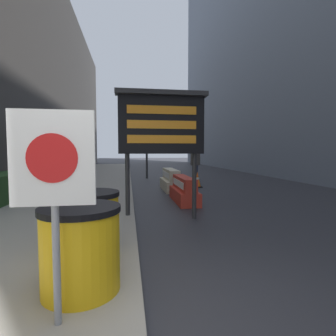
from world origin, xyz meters
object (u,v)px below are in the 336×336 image
object	(u,v)px
jersey_barrier_cream	(171,181)
barrel_drum_middle	(90,223)
message_board	(162,125)
pedestrian_worker	(195,162)
traffic_light_near_curb	(147,133)
jersey_barrier_red_striped	(184,191)
traffic_cone_mid	(172,178)
barrel_drum_foreground	(81,248)
warning_sign	(54,175)
traffic_cone_near	(197,180)

from	to	relation	value
jersey_barrier_cream	barrel_drum_middle	bearing A→B (deg)	-108.35
message_board	pedestrian_worker	bearing A→B (deg)	70.05
barrel_drum_middle	traffic_light_near_curb	xyz separation A→B (m)	(1.58, 11.26, 2.04)
jersey_barrier_red_striped	traffic_cone_mid	distance (m)	3.70
jersey_barrier_cream	traffic_light_near_curb	xyz separation A→B (m)	(-0.63, 4.58, 2.24)
barrel_drum_foreground	message_board	xyz separation A→B (m)	(1.22, 3.12, 1.57)
barrel_drum_middle	warning_sign	distance (m)	1.69
traffic_cone_near	traffic_light_near_curb	distance (m)	4.95
message_board	barrel_drum_middle	bearing A→B (deg)	-120.36
barrel_drum_foreground	pedestrian_worker	bearing A→B (deg)	69.62
traffic_cone_near	jersey_barrier_red_striped	bearing A→B (deg)	-112.01
jersey_barrier_cream	pedestrian_worker	distance (m)	3.70
jersey_barrier_cream	traffic_cone_near	xyz separation A→B (m)	(1.27, 0.63, -0.04)
jersey_barrier_red_striped	traffic_cone_near	xyz separation A→B (m)	(1.27, 3.14, -0.01)
pedestrian_worker	warning_sign	bearing A→B (deg)	-135.01
warning_sign	barrel_drum_foreground	bearing A→B (deg)	79.37
jersey_barrier_red_striped	pedestrian_worker	world-z (taller)	pedestrian_worker
barrel_drum_middle	traffic_cone_near	bearing A→B (deg)	64.50
message_board	pedestrian_worker	distance (m)	8.23
barrel_drum_middle	pedestrian_worker	distance (m)	10.63
traffic_light_near_curb	barrel_drum_foreground	bearing A→B (deg)	-97.18
jersey_barrier_cream	traffic_light_near_curb	world-z (taller)	traffic_light_near_curb
warning_sign	message_board	size ratio (longest dim) A/B	0.61
pedestrian_worker	traffic_light_near_curb	bearing A→B (deg)	124.71
barrel_drum_foreground	warning_sign	size ratio (longest dim) A/B	0.50
barrel_drum_middle	traffic_cone_mid	world-z (taller)	barrel_drum_middle
barrel_drum_middle	warning_sign	xyz separation A→B (m)	(-0.06, -1.48, 0.80)
message_board	traffic_light_near_curb	xyz separation A→B (m)	(0.31, 9.10, 0.47)
jersey_barrier_red_striped	traffic_cone_mid	world-z (taller)	jersey_barrier_red_striped
jersey_barrier_red_striped	message_board	bearing A→B (deg)	-115.34
barrel_drum_middle	traffic_cone_near	size ratio (longest dim) A/B	1.30
warning_sign	jersey_barrier_red_striped	world-z (taller)	warning_sign
warning_sign	traffic_cone_near	world-z (taller)	warning_sign
barrel_drum_middle	traffic_cone_mid	xyz separation A→B (m)	(2.45, 7.85, -0.21)
warning_sign	message_board	world-z (taller)	message_board
traffic_cone_near	barrel_drum_foreground	bearing A→B (deg)	-112.61
warning_sign	traffic_cone_near	size ratio (longest dim) A/B	2.60
barrel_drum_foreground	traffic_cone_mid	bearing A→B (deg)	74.73
barrel_drum_middle	traffic_cone_near	xyz separation A→B (m)	(3.48, 7.30, -0.24)
traffic_cone_near	traffic_light_near_curb	bearing A→B (deg)	115.64
barrel_drum_foreground	traffic_cone_near	bearing A→B (deg)	67.39
message_board	traffic_cone_near	xyz separation A→B (m)	(2.22, 5.14, -1.81)
jersey_barrier_cream	traffic_cone_mid	world-z (taller)	jersey_barrier_cream
barrel_drum_foreground	jersey_barrier_cream	size ratio (longest dim) A/B	0.42
barrel_drum_foreground	message_board	size ratio (longest dim) A/B	0.30
message_board	warning_sign	bearing A→B (deg)	-109.93
traffic_cone_near	pedestrian_worker	world-z (taller)	pedestrian_worker
jersey_barrier_red_striped	barrel_drum_middle	bearing A→B (deg)	-118.01
traffic_light_near_curb	barrel_drum_middle	bearing A→B (deg)	-98.00
warning_sign	pedestrian_worker	world-z (taller)	warning_sign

